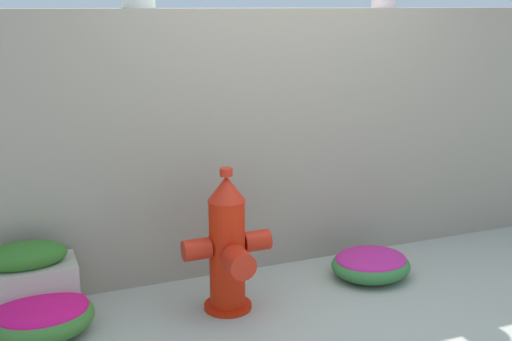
{
  "coord_description": "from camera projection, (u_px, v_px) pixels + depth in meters",
  "views": [
    {
      "loc": [
        -1.85,
        -3.26,
        1.95
      ],
      "look_at": [
        -0.18,
        0.89,
        0.77
      ],
      "focal_mm": 44.28,
      "sensor_mm": 36.0,
      "label": 1
    }
  ],
  "objects": [
    {
      "name": "planter_box",
      "position": [
        27.0,
        283.0,
        3.97
      ],
      "size": [
        0.61,
        0.33,
        0.52
      ],
      "color": "#AAA091",
      "rests_on": "ground"
    },
    {
      "name": "stone_wall",
      "position": [
        268.0,
        138.0,
        4.82
      ],
      "size": [
        6.41,
        0.4,
        1.92
      ],
      "primitive_type": "cube",
      "color": "gray",
      "rests_on": "ground"
    },
    {
      "name": "flower_bush_left",
      "position": [
        371.0,
        263.0,
        4.63
      ],
      "size": [
        0.59,
        0.53,
        0.21
      ],
      "color": "#337136",
      "rests_on": "ground"
    },
    {
      "name": "flower_bush_right",
      "position": [
        41.0,
        315.0,
        3.82
      ],
      "size": [
        0.63,
        0.57,
        0.25
      ],
      "color": "#3B712E",
      "rests_on": "ground"
    },
    {
      "name": "fire_hydrant",
      "position": [
        228.0,
        247.0,
        4.06
      ],
      "size": [
        0.58,
        0.47,
        0.96
      ],
      "color": "red",
      "rests_on": "ground"
    },
    {
      "name": "ground_plane",
      "position": [
        333.0,
        315.0,
        4.09
      ],
      "size": [
        24.0,
        24.0,
        0.0
      ],
      "primitive_type": "plane",
      "color": "#9E9F91"
    }
  ]
}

